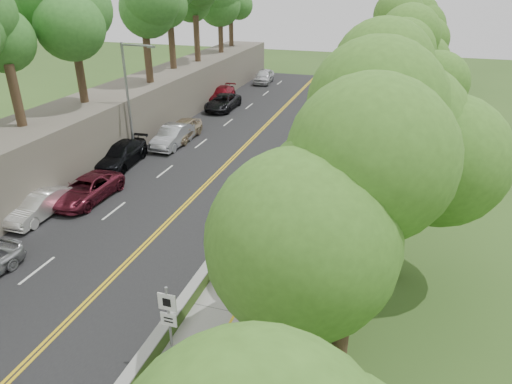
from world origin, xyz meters
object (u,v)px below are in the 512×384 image
car_1 (38,206)px  car_2 (87,189)px  streetlight (130,93)px  person_far (359,119)px  construction_barrel (336,141)px  concrete_block (305,270)px  signpost (169,318)px  painter_0 (251,236)px

car_1 → car_2: 2.86m
streetlight → person_far: streetlight is taller
car_2 → streetlight: bearing=99.7°
construction_barrel → car_2: 18.39m
streetlight → car_1: (-0.14, -9.85, -3.91)m
streetlight → concrete_block: (14.76, -11.00, -4.16)m
car_1 → streetlight: bearing=87.6°
construction_barrel → concrete_block: bearing=-85.7°
concrete_block → person_far: 22.42m
signpost → painter_0: signpost is taller
concrete_block → car_2: (-13.70, 3.75, 0.24)m
construction_barrel → car_1: 21.14m
construction_barrel → person_far: size_ratio=0.51×
signpost → construction_barrel: 23.47m
streetlight → car_2: streetlight is taller
signpost → car_1: size_ratio=0.74×
streetlight → construction_barrel: size_ratio=8.43×
signpost → car_2: signpost is taller
car_1 → car_2: car_1 is taller
streetlight → signpost: size_ratio=2.58×
person_far → car_1: bearing=37.5°
signpost → car_2: (-10.45, 9.77, -1.24)m
streetlight → construction_barrel: (13.46, 6.33, -4.12)m
concrete_block → painter_0: 3.13m
construction_barrel → concrete_block: 17.38m
streetlight → construction_barrel: streetlight is taller
person_far → car_2: bearing=36.3°
streetlight → painter_0: (11.91, -9.79, -3.67)m
signpost → concrete_block: (3.25, 6.02, -1.48)m
car_1 → person_far: size_ratio=2.26×
car_2 → painter_0: bearing=-11.9°
car_2 → painter_0: size_ratio=2.66×
painter_0 → car_2: bearing=84.8°
painter_0 → person_far: size_ratio=1.00×
streetlight → car_2: bearing=-81.7°
streetlight → car_1: streetlight is taller
painter_0 → signpost: bearing=-175.2°
car_2 → painter_0: (10.85, -2.54, 0.25)m
painter_0 → car_1: bearing=98.2°
construction_barrel → painter_0: (-1.55, -16.12, 0.45)m
concrete_block → streetlight: bearing=143.3°
streetlight → person_far: bearing=37.9°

